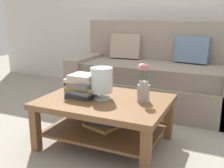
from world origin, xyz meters
TOP-DOWN VIEW (x-y plane):
  - ground_plane at (0.00, 0.00)m, footprint 10.00×10.00m
  - couch at (0.02, 0.80)m, footprint 2.04×0.90m
  - coffee_table at (-0.09, -0.42)m, footprint 1.10×0.81m
  - book_stack_main at (-0.30, -0.45)m, footprint 0.30×0.24m
  - glass_hurricane_vase at (-0.11, -0.43)m, footprint 0.19×0.19m
  - flower_pitcher at (0.24, -0.35)m, footprint 0.11×0.11m

SIDE VIEW (x-z plane):
  - ground_plane at x=0.00m, z-range 0.00..0.00m
  - coffee_table at x=-0.09m, z-range 0.10..0.52m
  - couch at x=0.02m, z-range -0.17..0.89m
  - book_stack_main at x=-0.30m, z-range 0.42..0.63m
  - flower_pitcher at x=0.24m, z-range 0.40..0.73m
  - glass_hurricane_vase at x=-0.11m, z-range 0.45..0.73m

